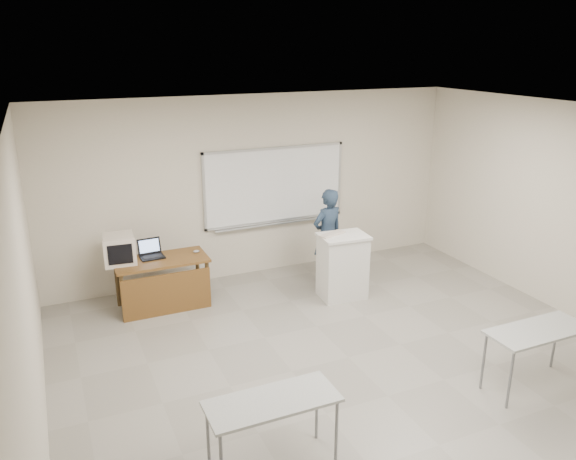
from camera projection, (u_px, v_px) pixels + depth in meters
name	position (u px, v px, depth m)	size (l,w,h in m)	color
floor	(388.00, 396.00, 6.27)	(7.00, 8.00, 0.01)	gray
whiteboard	(275.00, 186.00, 9.36)	(2.48, 0.10, 1.31)	white
student_desks	(479.00, 415.00, 4.89)	(4.40, 2.20, 0.73)	#ABACA7
instructor_desk	(163.00, 276.00, 8.17)	(1.34, 0.67, 0.75)	brown
podium	(343.00, 266.00, 8.59)	(0.72, 0.52, 1.01)	silver
crt_monitor	(119.00, 249.00, 8.03)	(0.44, 0.49, 0.42)	beige
laptop	(151.00, 253.00, 8.28)	(0.34, 0.32, 0.25)	black
mouse	(196.00, 251.00, 8.45)	(0.10, 0.06, 0.04)	#989A9F
keyboard	(332.00, 234.00, 8.43)	(0.45, 0.15, 0.02)	beige
presenter	(327.00, 235.00, 9.12)	(0.57, 0.37, 1.56)	black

